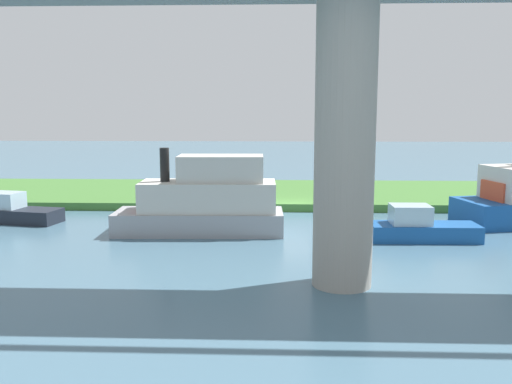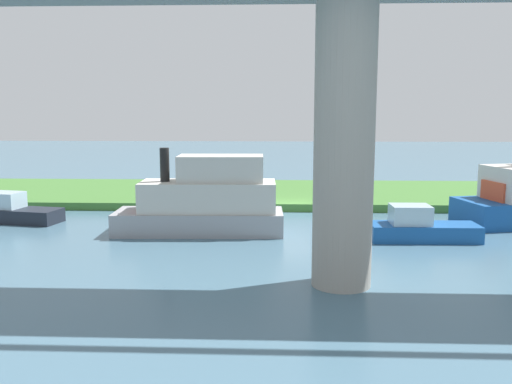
{
  "view_description": "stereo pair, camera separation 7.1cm",
  "coord_description": "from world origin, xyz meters",
  "px_view_note": "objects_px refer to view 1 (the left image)",
  "views": [
    {
      "loc": [
        0.8,
        33.27,
        6.21
      ],
      "look_at": [
        1.93,
        5.0,
        2.0
      ],
      "focal_mm": 38.24,
      "sensor_mm": 36.0,
      "label": 1
    },
    {
      "loc": [
        0.73,
        33.27,
        6.21
      ],
      "look_at": [
        1.93,
        5.0,
        2.0
      ],
      "focal_mm": 38.24,
      "sensor_mm": 36.0,
      "label": 2
    }
  ],
  "objects_px": {
    "mooring_post": "(251,194)",
    "houseboat_blue": "(205,202)",
    "bridge_pylon": "(345,144)",
    "person_on_bank": "(211,186)",
    "riverboat_paddlewheel": "(13,212)",
    "pontoon_yellow": "(420,228)"
  },
  "relations": [
    {
      "from": "mooring_post",
      "to": "pontoon_yellow",
      "type": "bearing_deg",
      "value": 135.94
    },
    {
      "from": "person_on_bank",
      "to": "pontoon_yellow",
      "type": "xyz_separation_m",
      "value": [
        -11.39,
        9.97,
        -0.59
      ]
    },
    {
      "from": "person_on_bank",
      "to": "mooring_post",
      "type": "xyz_separation_m",
      "value": [
        -2.77,
        1.63,
        -0.23
      ]
    },
    {
      "from": "mooring_post",
      "to": "riverboat_paddlewheel",
      "type": "height_order",
      "value": "riverboat_paddlewheel"
    },
    {
      "from": "bridge_pylon",
      "to": "person_on_bank",
      "type": "height_order",
      "value": "bridge_pylon"
    },
    {
      "from": "bridge_pylon",
      "to": "person_on_bank",
      "type": "distance_m",
      "value": 18.75
    },
    {
      "from": "mooring_post",
      "to": "pontoon_yellow",
      "type": "distance_m",
      "value": 12.0
    },
    {
      "from": "riverboat_paddlewheel",
      "to": "mooring_post",
      "type": "bearing_deg",
      "value": -159.88
    },
    {
      "from": "mooring_post",
      "to": "riverboat_paddlewheel",
      "type": "relative_size",
      "value": 0.18
    },
    {
      "from": "bridge_pylon",
      "to": "mooring_post",
      "type": "bearing_deg",
      "value": -75.44
    },
    {
      "from": "mooring_post",
      "to": "houseboat_blue",
      "type": "relative_size",
      "value": 0.11
    },
    {
      "from": "person_on_bank",
      "to": "mooring_post",
      "type": "relative_size",
      "value": 1.48
    },
    {
      "from": "houseboat_blue",
      "to": "riverboat_paddlewheel",
      "type": "xyz_separation_m",
      "value": [
        11.17,
        -2.28,
        -1.02
      ]
    },
    {
      "from": "mooring_post",
      "to": "houseboat_blue",
      "type": "xyz_separation_m",
      "value": [
        2.04,
        7.12,
        0.65
      ]
    },
    {
      "from": "bridge_pylon",
      "to": "houseboat_blue",
      "type": "distance_m",
      "value": 10.83
    },
    {
      "from": "houseboat_blue",
      "to": "bridge_pylon",
      "type": "bearing_deg",
      "value": 126.03
    },
    {
      "from": "bridge_pylon",
      "to": "houseboat_blue",
      "type": "height_order",
      "value": "bridge_pylon"
    },
    {
      "from": "mooring_post",
      "to": "pontoon_yellow",
      "type": "xyz_separation_m",
      "value": [
        -8.62,
        8.34,
        -0.35
      ]
    },
    {
      "from": "person_on_bank",
      "to": "mooring_post",
      "type": "distance_m",
      "value": 3.22
    },
    {
      "from": "mooring_post",
      "to": "riverboat_paddlewheel",
      "type": "distance_m",
      "value": 14.07
    },
    {
      "from": "riverboat_paddlewheel",
      "to": "pontoon_yellow",
      "type": "bearing_deg",
      "value": 170.88
    },
    {
      "from": "mooring_post",
      "to": "houseboat_blue",
      "type": "distance_m",
      "value": 7.43
    }
  ]
}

